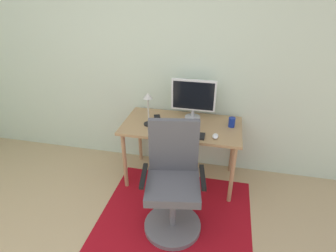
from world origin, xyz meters
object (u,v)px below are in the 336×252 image
at_px(desk, 182,131).
at_px(computer_mouse, 215,136).
at_px(desk_lamp, 148,103).
at_px(coffee_cup, 232,122).
at_px(keyboard, 184,134).
at_px(office_chair, 173,188).
at_px(cell_phone, 157,117).
at_px(monitor, 193,97).

relative_size(desk, computer_mouse, 12.53).
relative_size(computer_mouse, desk_lamp, 0.28).
height_order(computer_mouse, coffee_cup, coffee_cup).
bearing_deg(coffee_cup, keyboard, -147.88).
bearing_deg(computer_mouse, desk_lamp, 169.92).
height_order(computer_mouse, office_chair, office_chair).
xyz_separation_m(desk, office_chair, (0.05, -0.72, -0.21)).
xyz_separation_m(cell_phone, office_chair, (0.36, -0.83, -0.29)).
bearing_deg(desk, computer_mouse, -28.58).
bearing_deg(desk_lamp, monitor, 31.73).
distance_m(desk, monitor, 0.40).
bearing_deg(cell_phone, coffee_cup, -23.20).
bearing_deg(monitor, cell_phone, -167.07).
xyz_separation_m(desk, monitor, (0.09, 0.20, 0.34)).
bearing_deg(coffee_cup, cell_phone, 177.54).
height_order(keyboard, desk_lamp, desk_lamp).
distance_m(keyboard, coffee_cup, 0.56).
xyz_separation_m(keyboard, coffee_cup, (0.47, 0.30, 0.04)).
distance_m(desk, coffee_cup, 0.56).
relative_size(keyboard, desk_lamp, 1.16).
bearing_deg(coffee_cup, monitor, 163.94).
relative_size(monitor, coffee_cup, 4.74).
distance_m(monitor, desk_lamp, 0.53).
bearing_deg(cell_phone, desk_lamp, -125.53).
distance_m(computer_mouse, cell_phone, 0.76).
relative_size(desk, desk_lamp, 3.51).
bearing_deg(keyboard, computer_mouse, 3.23).
relative_size(monitor, cell_phone, 3.55).
relative_size(coffee_cup, cell_phone, 0.75).
bearing_deg(office_chair, monitor, 77.34).
bearing_deg(desk_lamp, office_chair, -57.64).
distance_m(keyboard, office_chair, 0.57).
bearing_deg(monitor, office_chair, -92.62).
height_order(desk, office_chair, office_chair).
xyz_separation_m(keyboard, computer_mouse, (0.32, 0.02, 0.01)).
xyz_separation_m(desk_lamp, office_chair, (0.41, -0.64, -0.54)).
relative_size(monitor, office_chair, 0.46).
distance_m(coffee_cup, cell_phone, 0.84).
xyz_separation_m(monitor, desk_lamp, (-0.45, -0.28, -0.00)).
distance_m(coffee_cup, desk_lamp, 0.93).
xyz_separation_m(monitor, keyboard, (-0.03, -0.43, -0.25)).
distance_m(monitor, cell_phone, 0.48).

